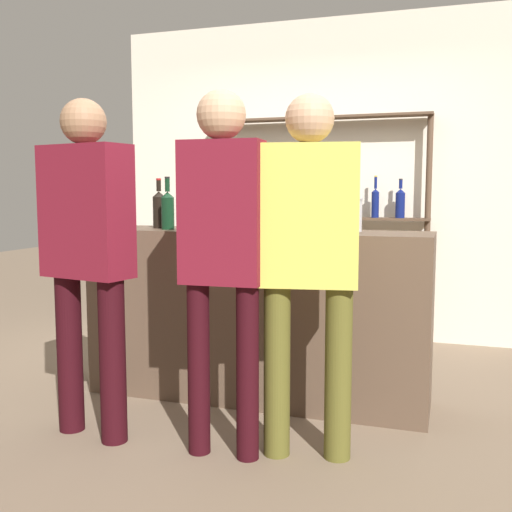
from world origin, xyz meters
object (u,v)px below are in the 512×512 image
counter_bottle_1 (247,209)px  counter_bottle_2 (159,209)px  cork_jar (269,220)px  customer_center (222,240)px  server_behind_counter (326,237)px  customer_right (308,249)px  counter_bottle_4 (314,211)px  customer_left (87,243)px  counter_bottle_0 (168,209)px  ice_bucket (346,215)px  counter_bottle_3 (350,209)px  wine_glass (125,209)px

counter_bottle_1 → counter_bottle_2: counter_bottle_1 is taller
cork_jar → customer_center: size_ratio=0.07×
counter_bottle_2 → server_behind_counter: size_ratio=0.20×
customer_center → customer_right: bearing=-75.4°
counter_bottle_4 → customer_left: 1.32m
counter_bottle_0 → counter_bottle_2: 0.15m
counter_bottle_2 → cork_jar: size_ratio=2.43×
counter_bottle_0 → ice_bucket: (1.09, 0.18, -0.03)m
counter_bottle_0 → counter_bottle_2: counter_bottle_0 is taller
cork_jar → customer_left: customer_left is taller
counter_bottle_1 → cork_jar: size_ratio=2.56×
counter_bottle_1 → counter_bottle_0: bearing=178.4°
counter_bottle_3 → counter_bottle_4: size_ratio=1.15×
wine_glass → customer_center: (1.04, -0.88, -0.11)m
counter_bottle_0 → counter_bottle_4: 0.92m
counter_bottle_1 → server_behind_counter: server_behind_counter is taller
customer_center → server_behind_counter: bearing=-7.1°
ice_bucket → customer_center: bearing=-114.9°
wine_glass → server_behind_counter: size_ratio=0.10×
counter_bottle_2 → customer_left: (0.02, -0.85, -0.15)m
counter_bottle_2 → server_behind_counter: 1.31m
counter_bottle_1 → customer_right: 0.83m
wine_glass → customer_right: size_ratio=0.09×
counter_bottle_4 → ice_bucket: bearing=23.6°
counter_bottle_1 → counter_bottle_4: (0.38, 0.12, -0.01)m
cork_jar → counter_bottle_3: bearing=-9.7°
counter_bottle_3 → server_behind_counter: size_ratio=0.22×
counter_bottle_1 → wine_glass: 0.92m
cork_jar → customer_center: bearing=-88.7°
wine_glass → customer_center: size_ratio=0.09×
counter_bottle_3 → customer_right: size_ratio=0.20×
counter_bottle_3 → counter_bottle_0: bearing=179.3°
customer_left → wine_glass: bearing=29.9°
counter_bottle_4 → counter_bottle_1: bearing=-162.9°
counter_bottle_0 → customer_left: (-0.09, -0.74, -0.15)m
counter_bottle_2 → counter_bottle_1: bearing=-10.3°
counter_bottle_0 → counter_bottle_3: (1.15, -0.01, 0.01)m
counter_bottle_4 → customer_left: bearing=-139.9°
counter_bottle_2 → ice_bucket: 1.21m
wine_glass → customer_left: size_ratio=0.09×
customer_center → cork_jar: bearing=-1.1°
cork_jar → server_behind_counter: bearing=80.2°
counter_bottle_0 → customer_center: (0.66, -0.75, -0.12)m
counter_bottle_1 → customer_center: bearing=-80.0°
counter_bottle_3 → ice_bucket: 0.21m
counter_bottle_0 → server_behind_counter: (0.81, 1.01, -0.23)m
counter_bottle_2 → customer_right: 1.39m
counter_bottle_0 → customer_center: size_ratio=0.19×
ice_bucket → counter_bottle_1: bearing=-160.8°
counter_bottle_0 → customer_right: 1.24m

